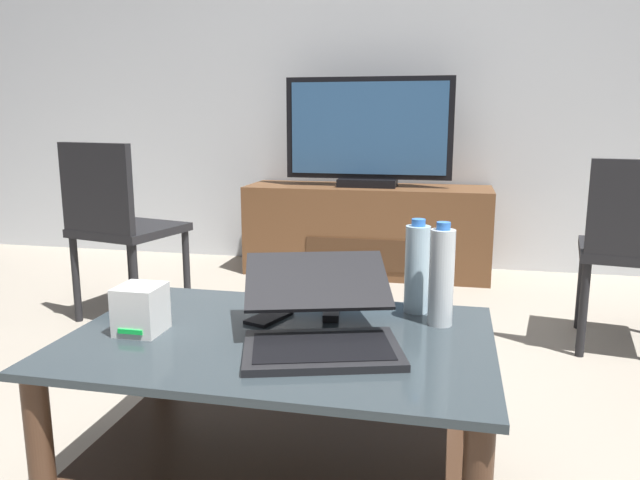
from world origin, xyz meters
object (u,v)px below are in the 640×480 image
Objects in this scene: media_cabinet at (367,230)px; water_bottle_near at (441,277)px; television at (368,135)px; cell_phone at (269,317)px; coffee_table at (280,388)px; router_box at (141,309)px; tv_remote at (331,310)px; laptop at (320,320)px; side_chair at (118,221)px; water_bottle_far at (417,268)px; dining_chair at (638,245)px.

media_cabinet is 5.55× the size of water_bottle_near.
television is 7.47× the size of cell_phone.
coffee_table is 0.20m from cell_phone.
router_box is (-0.36, -0.05, 0.21)m from coffee_table.
television is at bearing 85.86° from tv_remote.
laptop reaches higher than media_cabinet.
laptop is 3.57× the size of cell_phone.
router_box is at bearing -95.57° from media_cabinet.
media_cabinet is 3.10× the size of laptop.
side_chair is 1.62m from tv_remote.
router_box is 0.52m from tv_remote.
laptop reaches higher than router_box.
water_bottle_far reaches higher than tv_remote.
water_bottle_far is at bearing 40.02° from coffee_table.
tv_remote is at bearing 48.12° from cell_phone.
dining_chair is at bearing 1.67° from side_chair.
tv_remote reaches higher than coffee_table.
media_cabinet is 1.62m from side_chair.
cell_phone is at bearing -158.08° from water_bottle_far.
side_chair is at bearing 135.71° from laptop.
dining_chair reaches higher than water_bottle_far.
router_box is (-0.24, -2.49, 0.23)m from media_cabinet.
water_bottle_near reaches higher than water_bottle_far.
television is 2.21m from water_bottle_far.
dining_chair reaches higher than water_bottle_near.
tv_remote is (-0.23, -0.07, -0.12)m from water_bottle_far.
media_cabinet is (-0.11, 2.43, -0.03)m from coffee_table.
side_chair is 1.77× the size of laptop.
laptop is 0.24m from cell_phone.
water_bottle_far is at bearing -78.35° from television.
cell_phone is (1.11, -1.10, -0.04)m from side_chair.
dining_chair is 3.00× the size of water_bottle_near.
laptop is 1.86× the size of water_bottle_far.
television is 3.89× the size of water_bottle_far.
tv_remote is (0.09, 0.20, 0.15)m from coffee_table.
cell_phone is at bearing 140.15° from laptop.
media_cabinet is at bearing 90.00° from television.
dining_chair is 6.73× the size of router_box.
side_chair is at bearing 146.28° from water_bottle_near.
router_box is 0.79m from water_bottle_near.
television reaches higher than laptop.
media_cabinet is 1.75× the size of side_chair.
water_bottle_far is (-0.85, -1.01, 0.10)m from dining_chair.
coffee_table is 1.76m from dining_chair.
tv_remote is at bearing -162.76° from water_bottle_far.
water_bottle_near is (-0.78, -1.11, 0.11)m from dining_chair.
cell_phone is (-1.24, -1.17, -0.02)m from dining_chair.
water_bottle_far is (0.44, -2.16, 0.30)m from media_cabinet.
media_cabinet is at bearing 102.74° from water_bottle_near.
side_chair reaches higher than coffee_table.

